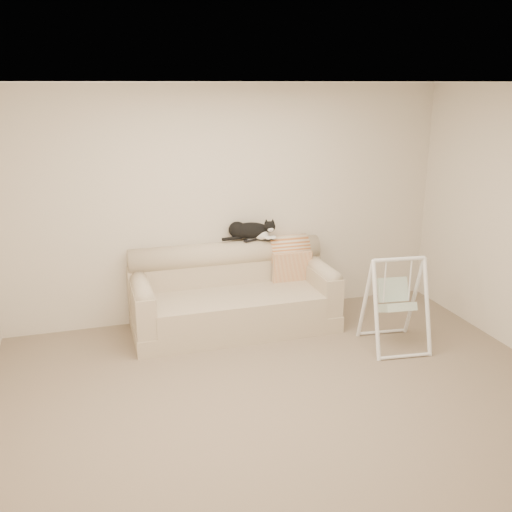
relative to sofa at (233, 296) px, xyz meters
The scene contains 8 objects.
ground_plane 1.65m from the sofa, 87.44° to the right, with size 5.00×5.00×0.00m, color #7B6858.
room_shell 2.00m from the sofa, 87.44° to the right, with size 5.04×4.04×2.60m.
sofa is the anchor object (origin of this frame).
remote_a 0.67m from the sofa, 39.05° to the left, with size 0.19×0.11×0.03m.
remote_b 0.75m from the sofa, 25.07° to the left, with size 0.18×0.10×0.02m.
tuxedo_cat 0.76m from the sofa, 42.23° to the left, with size 0.61×0.33×0.24m.
throw_blanket 0.85m from the sofa, 17.44° to the left, with size 0.45×0.38×0.58m.
baby_swing 1.74m from the sofa, 33.47° to the right, with size 0.64×0.68×0.96m.
Camera 1 is at (-1.53, -4.06, 2.60)m, focal length 40.00 mm.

